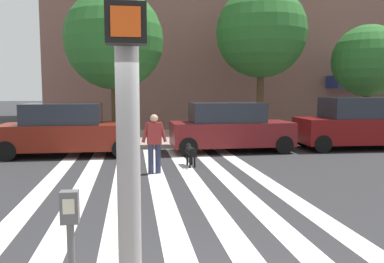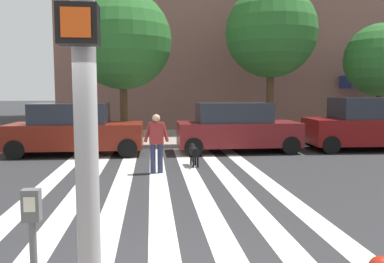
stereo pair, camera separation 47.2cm
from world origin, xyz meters
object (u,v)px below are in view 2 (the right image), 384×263
object	(u,v)px
parking_meter_curbside	(33,247)
dog_on_leash	(194,151)
parked_car_behind_first	(75,130)
parked_car_third_in_line	(237,128)
pedestrian_dog_walker	(156,140)
street_tree_middle	(271,32)
pedestrian_bystander	(354,116)
street_tree_nearest	(123,41)
parked_car_fourth_in_line	(370,125)
street_tree_further	(381,60)

from	to	relation	value
parking_meter_curbside	dog_on_leash	size ratio (longest dim) A/B	1.37
parked_car_behind_first	parked_car_third_in_line	size ratio (longest dim) A/B	1.05
parking_meter_curbside	pedestrian_dog_walker	bearing A→B (deg)	81.93
parked_car_behind_first	street_tree_middle	distance (m)	9.64
parked_car_behind_first	pedestrian_dog_walker	size ratio (longest dim) A/B	2.85
parked_car_third_in_line	pedestrian_bystander	distance (m)	6.98
street_tree_nearest	street_tree_middle	distance (m)	6.64
parked_car_behind_first	street_tree_middle	world-z (taller)	street_tree_middle
dog_on_leash	parking_meter_curbside	bearing A→B (deg)	-104.50
parked_car_fourth_in_line	pedestrian_bystander	bearing A→B (deg)	72.11
parked_car_fourth_in_line	street_tree_further	bearing A→B (deg)	53.97
parked_car_third_in_line	parked_car_fourth_in_line	world-z (taller)	parked_car_fourth_in_line
pedestrian_bystander	street_tree_further	bearing A→B (deg)	-33.76
dog_on_leash	parked_car_fourth_in_line	bearing A→B (deg)	20.04
parked_car_fourth_in_line	pedestrian_bystander	distance (m)	3.31
parked_car_third_in_line	dog_on_leash	world-z (taller)	parked_car_third_in_line
parking_meter_curbside	dog_on_leash	bearing A→B (deg)	75.50
parked_car_third_in_line	pedestrian_dog_walker	size ratio (longest dim) A/B	2.72
street_tree_nearest	pedestrian_dog_walker	xyz separation A→B (m)	(1.27, -5.85, -3.39)
parked_car_behind_first	street_tree_nearest	distance (m)	4.43
dog_on_leash	pedestrian_bystander	size ratio (longest dim) A/B	0.60
pedestrian_dog_walker	dog_on_leash	xyz separation A→B (m)	(1.15, 0.95, -0.48)
pedestrian_dog_walker	street_tree_nearest	bearing A→B (deg)	102.25
parked_car_behind_first	dog_on_leash	bearing A→B (deg)	-32.91
pedestrian_dog_walker	pedestrian_bystander	size ratio (longest dim) A/B	1.00
pedestrian_bystander	street_tree_nearest	bearing A→B (deg)	-175.50
pedestrian_bystander	street_tree_middle	bearing A→B (deg)	177.29
pedestrian_dog_walker	dog_on_leash	distance (m)	1.56
parked_car_third_in_line	parked_car_fourth_in_line	bearing A→B (deg)	0.02
dog_on_leash	parked_car_third_in_line	bearing A→B (deg)	54.13
street_tree_further	street_tree_middle	bearing A→B (deg)	171.05
parked_car_behind_first	parked_car_fourth_in_line	distance (m)	11.07
street_tree_nearest	pedestrian_dog_walker	distance (m)	6.88
street_tree_middle	dog_on_leash	distance (m)	8.48
parked_car_third_in_line	parked_car_fourth_in_line	xyz separation A→B (m)	(5.21, 0.00, 0.05)
parked_car_behind_first	street_tree_nearest	size ratio (longest dim) A/B	0.76
street_tree_middle	street_tree_further	distance (m)	5.05
parked_car_behind_first	pedestrian_bystander	xyz separation A→B (m)	(12.08, 3.15, 0.18)
street_tree_further	dog_on_leash	size ratio (longest dim) A/B	5.15
street_tree_middle	pedestrian_dog_walker	size ratio (longest dim) A/B	4.16
parked_car_behind_first	parked_car_third_in_line	world-z (taller)	parked_car_behind_first
parking_meter_curbside	parked_car_behind_first	size ratio (longest dim) A/B	0.29
parked_car_fourth_in_line	dog_on_leash	size ratio (longest dim) A/B	4.96
parked_car_third_in_line	street_tree_further	xyz separation A→B (m)	(7.09, 2.58, 2.73)
street_tree_nearest	street_tree_further	size ratio (longest dim) A/B	1.21
street_tree_further	parking_meter_curbside	bearing A→B (deg)	-129.02
parked_car_behind_first	pedestrian_dog_walker	world-z (taller)	parked_car_behind_first
dog_on_leash	parked_car_behind_first	bearing A→B (deg)	147.09
parking_meter_curbside	street_tree_further	world-z (taller)	street_tree_further
parking_meter_curbside	street_tree_nearest	world-z (taller)	street_tree_nearest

